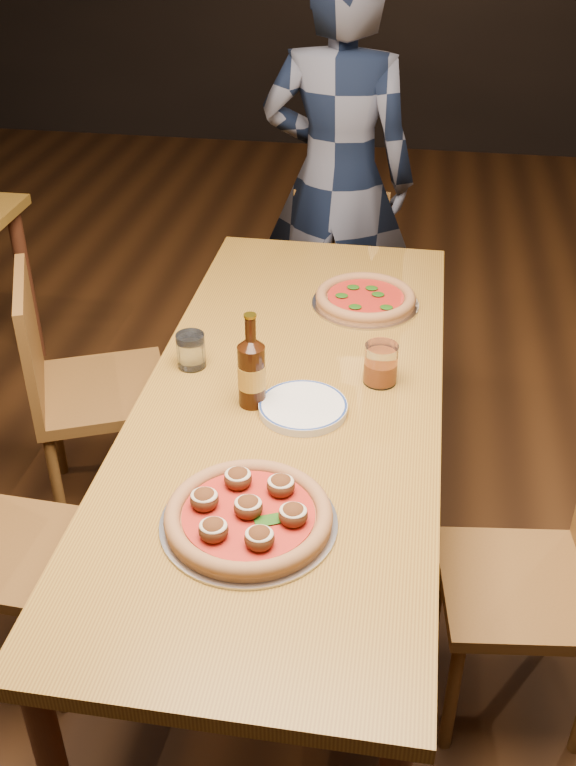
# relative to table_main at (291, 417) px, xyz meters

# --- Properties ---
(ground) EXTENTS (9.00, 9.00, 0.00)m
(ground) POSITION_rel_table_main_xyz_m (0.00, 0.00, -0.68)
(ground) COLOR black
(table_main) EXTENTS (0.80, 2.00, 0.75)m
(table_main) POSITION_rel_table_main_xyz_m (0.00, 0.00, 0.00)
(table_main) COLOR brown
(table_main) RESTS_ON ground
(chair_main_nw) EXTENTS (0.40, 0.40, 0.82)m
(chair_main_nw) POSITION_rel_table_main_xyz_m (-0.70, -0.35, -0.27)
(chair_main_nw) COLOR brown
(chair_main_nw) RESTS_ON ground
(chair_main_sw) EXTENTS (0.56, 0.56, 0.92)m
(chair_main_sw) POSITION_rel_table_main_xyz_m (-0.69, 0.36, -0.22)
(chair_main_sw) COLOR brown
(chair_main_sw) RESTS_ON ground
(chair_main_e) EXTENTS (0.44, 0.44, 0.84)m
(chair_main_e) POSITION_rel_table_main_xyz_m (0.63, -0.28, -0.26)
(chair_main_e) COLOR brown
(chair_main_e) RESTS_ON ground
(chair_end) EXTENTS (0.40, 0.40, 0.83)m
(chair_end) POSITION_rel_table_main_xyz_m (-0.01, 1.23, -0.26)
(chair_end) COLOR brown
(chair_end) RESTS_ON ground
(pizza_meatball) EXTENTS (0.39, 0.39, 0.07)m
(pizza_meatball) POSITION_rel_table_main_xyz_m (-0.01, -0.51, 0.10)
(pizza_meatball) COLOR #B7B7BF
(pizza_meatball) RESTS_ON table_main
(pizza_margherita) EXTENTS (0.34, 0.34, 0.04)m
(pizza_margherita) POSITION_rel_table_main_xyz_m (0.15, 0.55, 0.09)
(pizza_margherita) COLOR #B7B7BF
(pizza_margherita) RESTS_ON table_main
(plate_stack) EXTENTS (0.23, 0.23, 0.02)m
(plate_stack) POSITION_rel_table_main_xyz_m (0.04, -0.07, 0.08)
(plate_stack) COLOR white
(plate_stack) RESTS_ON table_main
(beer_bottle) EXTENTS (0.07, 0.07, 0.26)m
(beer_bottle) POSITION_rel_table_main_xyz_m (-0.09, -0.06, 0.17)
(beer_bottle) COLOR black
(beer_bottle) RESTS_ON table_main
(water_glass) EXTENTS (0.08, 0.08, 0.10)m
(water_glass) POSITION_rel_table_main_xyz_m (-0.30, 0.10, 0.12)
(water_glass) COLOR white
(water_glass) RESTS_ON table_main
(amber_glass) EXTENTS (0.09, 0.09, 0.11)m
(amber_glass) POSITION_rel_table_main_xyz_m (0.23, 0.10, 0.13)
(amber_glass) COLOR #AC4713
(amber_glass) RESTS_ON table_main
(diner) EXTENTS (0.64, 0.45, 1.69)m
(diner) POSITION_rel_table_main_xyz_m (-0.03, 1.40, 0.17)
(diner) COLOR black
(diner) RESTS_ON ground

